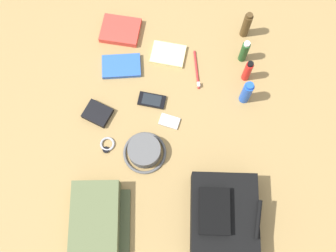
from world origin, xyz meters
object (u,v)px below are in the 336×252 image
at_px(wristwatch, 107,145).
at_px(wallet, 98,113).
at_px(cologne_bottle, 246,25).
at_px(travel_guidebook, 121,66).
at_px(shampoo_bottle, 244,51).
at_px(notepad, 168,54).
at_px(toiletry_pouch, 97,218).
at_px(cell_phone, 152,100).
at_px(deodorant_spray, 247,92).
at_px(sunscreen_spray, 247,71).
at_px(bucket_hat, 144,151).
at_px(backpack, 223,215).
at_px(toothbrush, 197,72).
at_px(media_player, 169,121).
at_px(paperback_novel, 120,31).

bearing_deg(wristwatch, wallet, -150.81).
bearing_deg(cologne_bottle, travel_guidebook, -62.56).
height_order(shampoo_bottle, notepad, shampoo_bottle).
distance_m(toiletry_pouch, notepad, 0.78).
distance_m(travel_guidebook, cell_phone, 0.21).
relative_size(cell_phone, wristwatch, 1.67).
xyz_separation_m(deodorant_spray, travel_guidebook, (-0.05, -0.56, -0.06)).
bearing_deg(cell_phone, deodorant_spray, 101.71).
relative_size(cologne_bottle, sunscreen_spray, 1.12).
relative_size(bucket_hat, cologne_bottle, 1.19).
bearing_deg(travel_guidebook, bucket_hat, 25.98).
distance_m(sunscreen_spray, travel_guidebook, 0.56).
height_order(backpack, toiletry_pouch, backpack).
bearing_deg(bucket_hat, wallet, -119.65).
distance_m(backpack, cologne_bottle, 0.84).
xyz_separation_m(shampoo_bottle, notepad, (0.04, -0.33, -0.06)).
height_order(toothbrush, wallet, wallet).
bearing_deg(notepad, cell_phone, -6.52).
height_order(cell_phone, toothbrush, toothbrush).
bearing_deg(toiletry_pouch, media_player, 155.80).
bearing_deg(cell_phone, backpack, 40.09).
height_order(toiletry_pouch, toothbrush, toiletry_pouch).
relative_size(cologne_bottle, shampoo_bottle, 1.11).
distance_m(paperback_novel, cell_phone, 0.37).
distance_m(backpack, notepad, 0.75).
distance_m(toiletry_pouch, toothbrush, 0.76).
bearing_deg(wallet, sunscreen_spray, 131.90).
distance_m(bucket_hat, wristwatch, 0.16).
bearing_deg(deodorant_spray, travel_guidebook, -95.54).
bearing_deg(shampoo_bottle, toiletry_pouch, -30.42).
distance_m(backpack, paperback_novel, 0.94).
xyz_separation_m(shampoo_bottle, cell_phone, (0.28, -0.36, -0.06)).
height_order(paperback_novel, media_player, paperback_novel).
height_order(toiletry_pouch, deodorant_spray, deodorant_spray).
bearing_deg(backpack, travel_guidebook, -137.06).
height_order(wristwatch, notepad, notepad).
height_order(paperback_novel, toothbrush, paperback_novel).
height_order(paperback_novel, travel_guidebook, paperback_novel).
xyz_separation_m(backpack, shampoo_bottle, (-0.71, -0.01, 0.01)).
height_order(cell_phone, notepad, notepad).
bearing_deg(cell_phone, cologne_bottle, 138.85).
height_order(shampoo_bottle, media_player, shampoo_bottle).
relative_size(sunscreen_spray, wallet, 1.24).
bearing_deg(wallet, toiletry_pouch, 30.11).
relative_size(backpack, wallet, 3.15).
bearing_deg(bucket_hat, cologne_bottle, 152.21).
height_order(deodorant_spray, toothbrush, deodorant_spray).
distance_m(toiletry_pouch, cell_phone, 0.54).
relative_size(cell_phone, wallet, 1.08).
bearing_deg(backpack, notepad, -153.30).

